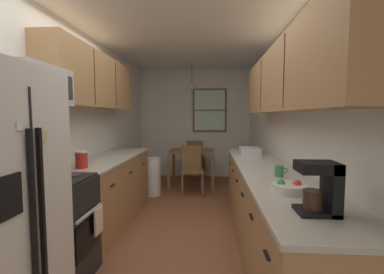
# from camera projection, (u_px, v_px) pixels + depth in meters

# --- Properties ---
(ground_plane) EXTENTS (12.00, 12.00, 0.00)m
(ground_plane) POSITION_uv_depth(u_px,v_px,m) (184.00, 217.00, 3.80)
(ground_plane) COLOR brown
(wall_left) EXTENTS (0.10, 9.00, 2.55)m
(wall_left) POSITION_uv_depth(u_px,v_px,m) (91.00, 129.00, 3.79)
(wall_left) COLOR white
(wall_left) RESTS_ON ground
(wall_right) EXTENTS (0.10, 9.00, 2.55)m
(wall_right) POSITION_uv_depth(u_px,v_px,m) (282.00, 129.00, 3.60)
(wall_right) COLOR white
(wall_right) RESTS_ON ground
(wall_back) EXTENTS (4.40, 0.10, 2.55)m
(wall_back) POSITION_uv_depth(u_px,v_px,m) (195.00, 124.00, 6.33)
(wall_back) COLOR white
(wall_back) RESTS_ON ground
(ceiling_slab) EXTENTS (4.40, 9.00, 0.08)m
(ceiling_slab) POSITION_uv_depth(u_px,v_px,m) (183.00, 33.00, 3.59)
(ceiling_slab) COLOR white
(stove_range) EXTENTS (0.66, 0.58, 1.10)m
(stove_range) POSITION_uv_depth(u_px,v_px,m) (52.00, 229.00, 2.29)
(stove_range) COLOR black
(stove_range) RESTS_ON ground
(microwave_over_range) EXTENTS (0.39, 0.63, 0.33)m
(microwave_over_range) POSITION_uv_depth(u_px,v_px,m) (33.00, 85.00, 2.20)
(microwave_over_range) COLOR silver
(counter_left) EXTENTS (0.64, 2.01, 0.90)m
(counter_left) POSITION_uv_depth(u_px,v_px,m) (109.00, 190.00, 3.58)
(counter_left) COLOR #A87A4C
(counter_left) RESTS_ON ground
(upper_cabinets_left) EXTENTS (0.33, 2.09, 0.69)m
(upper_cabinets_left) POSITION_uv_depth(u_px,v_px,m) (94.00, 81.00, 3.42)
(upper_cabinets_left) COLOR #A87A4C
(counter_right) EXTENTS (0.64, 3.35, 0.90)m
(counter_right) POSITION_uv_depth(u_px,v_px,m) (268.00, 210.00, 2.81)
(counter_right) COLOR #A87A4C
(counter_right) RESTS_ON ground
(upper_cabinets_right) EXTENTS (0.33, 3.03, 0.65)m
(upper_cabinets_right) POSITION_uv_depth(u_px,v_px,m) (287.00, 79.00, 2.64)
(upper_cabinets_right) COLOR #A87A4C
(dining_table) EXTENTS (0.92, 0.75, 0.74)m
(dining_table) POSITION_uv_depth(u_px,v_px,m) (192.00, 156.00, 5.47)
(dining_table) COLOR brown
(dining_table) RESTS_ON ground
(dining_chair_near) EXTENTS (0.45, 0.45, 0.90)m
(dining_chair_near) POSITION_uv_depth(u_px,v_px,m) (192.00, 167.00, 4.89)
(dining_chair_near) COLOR brown
(dining_chair_near) RESTS_ON ground
(dining_chair_far) EXTENTS (0.43, 0.43, 0.90)m
(dining_chair_far) POSITION_uv_depth(u_px,v_px,m) (195.00, 158.00, 6.05)
(dining_chair_far) COLOR brown
(dining_chair_far) RESTS_ON ground
(pendant_light) EXTENTS (0.28, 0.28, 0.54)m
(pendant_light) POSITION_uv_depth(u_px,v_px,m) (192.00, 86.00, 5.35)
(pendant_light) COLOR black
(back_window) EXTENTS (0.79, 0.05, 1.02)m
(back_window) POSITION_uv_depth(u_px,v_px,m) (210.00, 110.00, 6.21)
(back_window) COLOR brown
(trash_bin) EXTENTS (0.33, 0.33, 0.68)m
(trash_bin) POSITION_uv_depth(u_px,v_px,m) (152.00, 177.00, 4.84)
(trash_bin) COLOR white
(trash_bin) RESTS_ON ground
(storage_canister) EXTENTS (0.13, 0.13, 0.18)m
(storage_canister) POSITION_uv_depth(u_px,v_px,m) (81.00, 160.00, 2.81)
(storage_canister) COLOR red
(storage_canister) RESTS_ON counter_left
(dish_towel) EXTENTS (0.02, 0.16, 0.24)m
(dish_towel) POSITION_uv_depth(u_px,v_px,m) (99.00, 221.00, 2.41)
(dish_towel) COLOR beige
(coffee_maker) EXTENTS (0.22, 0.18, 0.30)m
(coffee_maker) POSITION_uv_depth(u_px,v_px,m) (322.00, 187.00, 1.49)
(coffee_maker) COLOR black
(coffee_maker) RESTS_ON counter_right
(mug_by_coffeemaker) EXTENTS (0.12, 0.08, 0.10)m
(mug_by_coffeemaker) POSITION_uv_depth(u_px,v_px,m) (279.00, 171.00, 2.41)
(mug_by_coffeemaker) COLOR #3F7F4C
(mug_by_coffeemaker) RESTS_ON counter_right
(fruit_bowl) EXTENTS (0.25, 0.25, 0.09)m
(fruit_bowl) POSITION_uv_depth(u_px,v_px,m) (289.00, 187.00, 1.92)
(fruit_bowl) COLOR silver
(fruit_bowl) RESTS_ON counter_right
(dish_rack) EXTENTS (0.28, 0.34, 0.10)m
(dish_rack) POSITION_uv_depth(u_px,v_px,m) (250.00, 151.00, 3.82)
(dish_rack) COLOR silver
(dish_rack) RESTS_ON counter_right
(table_serving_bowl) EXTENTS (0.22, 0.22, 0.06)m
(table_serving_bowl) POSITION_uv_depth(u_px,v_px,m) (187.00, 149.00, 5.47)
(table_serving_bowl) COLOR silver
(table_serving_bowl) RESTS_ON dining_table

